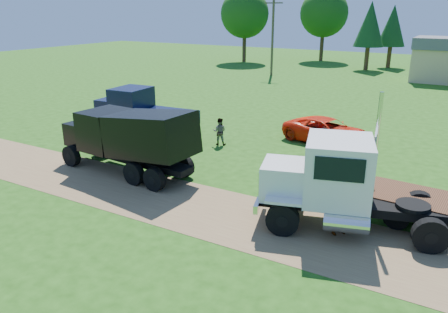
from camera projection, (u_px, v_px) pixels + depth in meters
The scene contains 9 objects.
ground at pixel (230, 216), 16.96m from camera, with size 140.00×140.00×0.00m, color #1E480F.
dirt_track at pixel (230, 216), 16.96m from camera, with size 120.00×4.20×0.01m, color brown.
white_semi_tractor at pixel (340, 184), 15.63m from camera, with size 8.36×4.71×4.95m.
black_dump_truck at pixel (129, 137), 20.83m from camera, with size 7.82×2.87×3.35m.
navy_truck at pixel (140, 112), 27.32m from camera, with size 6.95×2.83×2.96m.
orange_pickup at pixel (327, 131), 25.82m from camera, with size 2.46×5.34×1.49m, color red.
spectator_a at pixel (341, 209), 15.31m from camera, with size 0.71×0.47×1.96m, color #999999.
spectator_b at pixel (220, 131), 25.55m from camera, with size 0.78×0.61×1.61m, color #999999.
tan_shed at pixel (444, 59), 47.03m from camera, with size 6.20×5.40×4.70m.
Camera 1 is at (7.48, -13.35, 7.67)m, focal length 35.00 mm.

